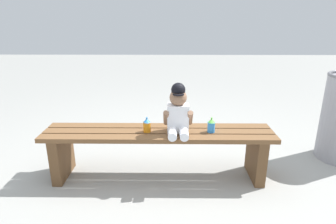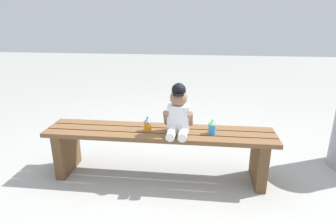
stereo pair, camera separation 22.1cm
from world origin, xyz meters
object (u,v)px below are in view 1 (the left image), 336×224
(sippy_cup_left, at_px, (147,125))
(child_figure, at_px, (178,112))
(sippy_cup_right, at_px, (211,125))
(park_bench, at_px, (159,145))

(sippy_cup_left, bearing_deg, child_figure, -2.73)
(child_figure, distance_m, sippy_cup_right, 0.29)
(child_figure, bearing_deg, park_bench, 168.75)
(park_bench, relative_size, sippy_cup_right, 15.16)
(park_bench, relative_size, child_figure, 4.64)
(park_bench, height_order, sippy_cup_right, sippy_cup_right)
(sippy_cup_left, bearing_deg, sippy_cup_right, 0.00)
(park_bench, bearing_deg, child_figure, -11.25)
(child_figure, height_order, sippy_cup_right, child_figure)
(sippy_cup_left, height_order, sippy_cup_right, same)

